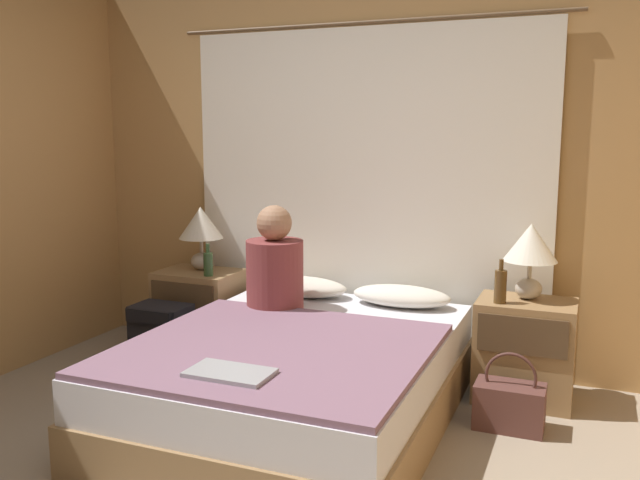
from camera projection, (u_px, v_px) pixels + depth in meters
wall_back at (367, 166)px, 4.27m from camera, size 3.99×0.06×2.50m
curtain_panel at (363, 197)px, 4.24m from camera, size 2.50×0.02×2.13m
bed at (299, 379)px, 3.45m from camera, size 1.46×1.92×0.45m
nightstand_left at (199, 312)px, 4.48m from camera, size 0.52×0.39×0.56m
nightstand_right at (525, 350)px, 3.71m from camera, size 0.52×0.39×0.56m
lamp_left at (201, 227)px, 4.44m from camera, size 0.29×0.29×0.42m
lamp_right at (531, 248)px, 3.67m from camera, size 0.29×0.29×0.42m
pillow_left at (302, 287)px, 4.23m from camera, size 0.59×0.29×0.12m
pillow_right at (401, 296)px, 4.00m from camera, size 0.59×0.29×0.12m
blanket_on_bed at (276, 349)px, 3.17m from camera, size 1.40×1.33×0.03m
person_left_in_bed at (275, 267)px, 3.90m from camera, size 0.33×0.33×0.61m
beer_bottle_on_left_stand at (208, 263)px, 4.28m from camera, size 0.06×0.06×0.21m
beer_bottle_on_right_stand at (500, 286)px, 3.61m from camera, size 0.07×0.07×0.24m
laptop_on_bed at (230, 373)px, 2.80m from camera, size 0.35×0.21×0.02m
backpack_on_floor at (162, 334)px, 4.15m from camera, size 0.34×0.26×0.42m
handbag_on_floor at (509, 405)px, 3.37m from camera, size 0.34×0.20×0.39m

